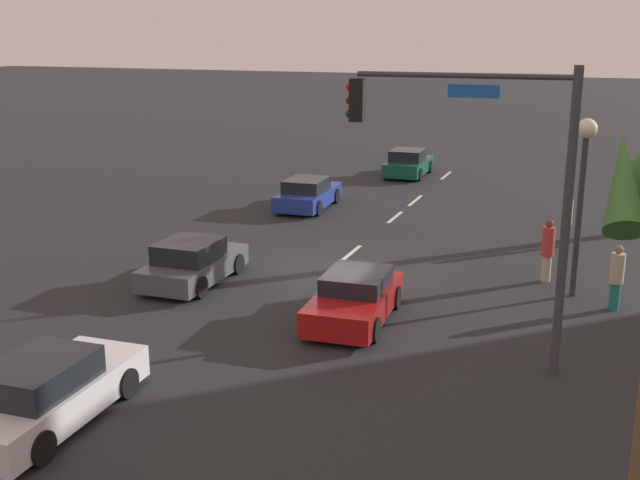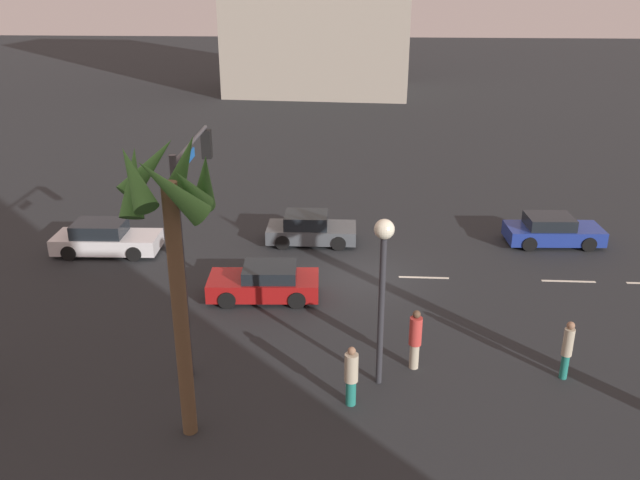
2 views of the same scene
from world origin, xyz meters
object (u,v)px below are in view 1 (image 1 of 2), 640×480
(pedestrian_1, at_px, (548,249))
(pedestrian_0, at_px, (568,218))
(traffic_signal, at_px, (493,168))
(car_4, at_px, (308,194))
(car_3, at_px, (192,263))
(pedestrian_2, at_px, (617,276))
(car_0, at_px, (408,164))
(streetlamp, at_px, (583,171))
(car_1, at_px, (355,298))
(car_2, at_px, (47,393))

(pedestrian_1, bearing_deg, pedestrian_0, 176.11)
(traffic_signal, height_order, pedestrian_0, traffic_signal)
(car_4, xyz_separation_m, pedestrian_1, (6.81, 10.48, 0.42))
(car_3, distance_m, pedestrian_2, 12.12)
(car_0, distance_m, streetlamp, 19.40)
(car_4, bearing_deg, pedestrian_2, 55.10)
(streetlamp, distance_m, pedestrian_2, 3.03)
(streetlamp, distance_m, pedestrian_0, 6.09)
(pedestrian_0, bearing_deg, car_3, -51.11)
(car_3, xyz_separation_m, traffic_signal, (2.85, 9.16, 3.92))
(traffic_signal, bearing_deg, car_0, -161.41)
(car_1, distance_m, car_3, 5.70)
(car_1, xyz_separation_m, pedestrian_1, (-5.15, 4.42, 0.42))
(car_2, bearing_deg, pedestrian_1, 146.75)
(traffic_signal, bearing_deg, car_3, -107.25)
(traffic_signal, bearing_deg, car_1, -113.84)
(car_0, relative_size, car_4, 0.94)
(streetlamp, relative_size, pedestrian_1, 2.62)
(car_0, relative_size, car_2, 0.89)
(traffic_signal, distance_m, pedestrian_1, 7.65)
(car_2, distance_m, pedestrian_2, 14.77)
(car_2, xyz_separation_m, car_4, (-19.37, -2.25, -0.04))
(car_2, bearing_deg, car_0, -179.73)
(streetlamp, height_order, pedestrian_1, streetlamp)
(pedestrian_1, bearing_deg, pedestrian_2, 46.41)
(pedestrian_1, bearing_deg, streetlamp, 38.21)
(car_0, distance_m, car_2, 28.27)
(car_2, bearing_deg, car_1, 152.73)
(car_3, relative_size, pedestrian_0, 2.10)
(traffic_signal, height_order, pedestrian_1, traffic_signal)
(pedestrian_2, bearing_deg, traffic_signal, -29.76)
(streetlamp, height_order, pedestrian_0, streetlamp)
(car_2, distance_m, streetlamp, 14.94)
(car_4, bearing_deg, pedestrian_0, 77.31)
(car_3, distance_m, traffic_signal, 10.36)
(car_1, distance_m, pedestrian_0, 10.65)
(car_1, relative_size, pedestrian_0, 2.20)
(streetlamp, bearing_deg, car_0, -151.25)
(traffic_signal, bearing_deg, pedestrian_1, 173.15)
(car_4, height_order, traffic_signal, traffic_signal)
(traffic_signal, height_order, streetlamp, traffic_signal)
(pedestrian_1, distance_m, pedestrian_2, 2.73)
(car_3, relative_size, pedestrian_2, 2.17)
(car_0, distance_m, pedestrian_1, 17.81)
(pedestrian_2, bearing_deg, car_1, -62.86)
(traffic_signal, bearing_deg, streetlamp, 163.65)
(car_1, distance_m, traffic_signal, 5.57)
(traffic_signal, distance_m, streetlamp, 5.97)
(car_4, bearing_deg, traffic_signal, 35.49)
(car_0, xyz_separation_m, pedestrian_1, (15.72, 8.37, 0.38))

